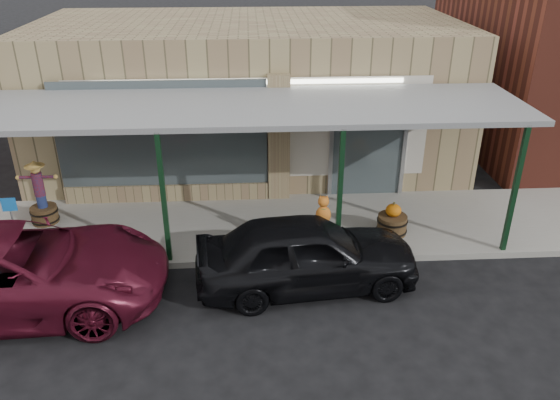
{
  "coord_description": "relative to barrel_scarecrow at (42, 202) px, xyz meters",
  "views": [
    {
      "loc": [
        -0.01,
        -7.88,
        6.48
      ],
      "look_at": [
        0.59,
        2.6,
        1.28
      ],
      "focal_mm": 35.0,
      "sensor_mm": 36.0,
      "label": 1
    }
  ],
  "objects": [
    {
      "name": "ground",
      "position": [
        5.0,
        -4.0,
        -0.69
      ],
      "size": [
        120.0,
        120.0,
        0.0
      ],
      "primitive_type": "plane",
      "color": "black",
      "rests_on": "ground"
    },
    {
      "name": "sidewalk",
      "position": [
        5.0,
        -0.4,
        -0.61
      ],
      "size": [
        40.0,
        3.2,
        0.15
      ],
      "primitive_type": "cube",
      "color": "gray",
      "rests_on": "ground"
    },
    {
      "name": "storefront",
      "position": [
        5.0,
        4.16,
        1.4
      ],
      "size": [
        12.0,
        6.25,
        4.2
      ],
      "color": "#95855B",
      "rests_on": "ground"
    },
    {
      "name": "awning",
      "position": [
        5.0,
        -0.44,
        2.32
      ],
      "size": [
        12.0,
        3.0,
        3.04
      ],
      "color": "slate",
      "rests_on": "ground"
    },
    {
      "name": "block_buildings_near",
      "position": [
        7.01,
        5.2,
        3.08
      ],
      "size": [
        61.0,
        8.0,
        8.0
      ],
      "color": "maroon",
      "rests_on": "ground"
    },
    {
      "name": "barrel_scarecrow",
      "position": [
        0.0,
        0.0,
        0.0
      ],
      "size": [
        0.97,
        0.63,
        1.6
      ],
      "rotation": [
        0.0,
        0.0,
        0.03
      ],
      "color": "#4D371E",
      "rests_on": "sidewalk"
    },
    {
      "name": "barrel_pumpkin",
      "position": [
        8.21,
        -1.01,
        -0.26
      ],
      "size": [
        0.89,
        0.89,
        0.8
      ],
      "rotation": [
        0.0,
        0.0,
        -0.41
      ],
      "color": "#4D371E",
      "rests_on": "sidewalk"
    },
    {
      "name": "handicap_sign",
      "position": [
        0.0,
        -1.6,
        0.38
      ],
      "size": [
        0.3,
        0.04,
        1.43
      ],
      "rotation": [
        0.0,
        0.0,
        0.07
      ],
      "color": "gray",
      "rests_on": "sidewalk"
    },
    {
      "name": "parked_sedan",
      "position": [
        6.05,
        -2.74,
        0.06
      ],
      "size": [
        4.55,
        2.21,
        1.56
      ],
      "rotation": [
        0.0,
        0.0,
        1.67
      ],
      "color": "black",
      "rests_on": "ground"
    },
    {
      "name": "car_maroon",
      "position": [
        0.49,
        -3.11,
        0.1
      ],
      "size": [
        5.85,
        2.96,
        1.59
      ],
      "primitive_type": "imported",
      "rotation": [
        0.0,
        0.0,
        1.63
      ],
      "color": "#561123",
      "rests_on": "ground"
    }
  ]
}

